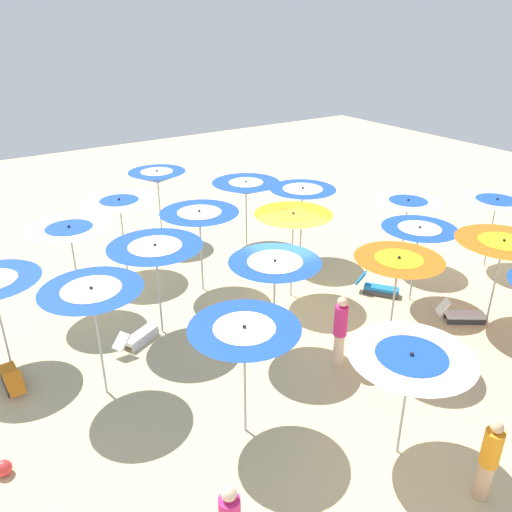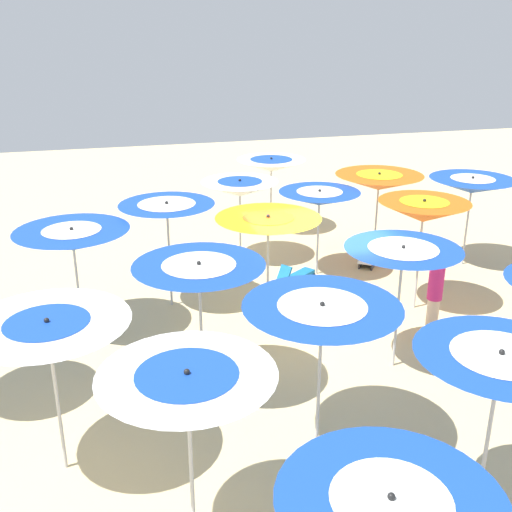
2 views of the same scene
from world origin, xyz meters
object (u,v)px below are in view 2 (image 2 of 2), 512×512
Objects in this scene: beach_umbrella_7 at (268,226)px; lounger_1 at (368,257)px; beach_umbrella_10 at (472,186)px; beach_umbrella_18 at (499,368)px; beachgoer_0 at (435,294)px; beach_umbrella_9 at (48,333)px; beach_umbrella_12 at (403,256)px; beach_umbrella_0 at (271,165)px; beach_umbrella_5 at (379,182)px; beach_umbrella_2 at (167,211)px; beach_umbrella_11 at (423,211)px; beach_umbrella_13 at (322,317)px; lounger_3 at (297,277)px; beach_umbrella_8 at (199,277)px; beach_umbrella_6 at (319,198)px; beach_umbrella_14 at (188,390)px; beach_umbrella_3 at (73,240)px; lounger_0 at (344,464)px; beach_umbrella_1 at (240,188)px.

lounger_1 is (-2.82, 3.53, -2.05)m from beach_umbrella_7.
beach_umbrella_10 is 0.93× the size of beach_umbrella_18.
beach_umbrella_9 is at bearing -116.48° from beachgoer_0.
beach_umbrella_18 is (3.78, -0.73, 0.10)m from beach_umbrella_12.
beach_umbrella_5 reaches higher than beach_umbrella_0.
beach_umbrella_2 is 0.96× the size of beach_umbrella_11.
beach_umbrella_18 is at bearing 36.78° from beach_umbrella_13.
beach_umbrella_7 is 3.22m from lounger_3.
beach_umbrella_8 is at bearing 167.34° from lounger_1.
beach_umbrella_6 reaches higher than lounger_3.
beach_umbrella_12 reaches higher than beachgoer_0.
beach_umbrella_14 is 2.08× the size of lounger_1.
beach_umbrella_14 reaches higher than beachgoer_0.
beach_umbrella_7 reaches higher than beach_umbrella_6.
beach_umbrella_3 reaches higher than lounger_0.
beach_umbrella_3 is 0.90× the size of beach_umbrella_11.
beach_umbrella_3 is (5.34, -5.55, 0.01)m from beach_umbrella_0.
beach_umbrella_11 reaches higher than beach_umbrella_8.
beachgoer_0 is (3.88, -0.39, 0.72)m from lounger_1.
beach_umbrella_8 is at bearing -162.99° from lounger_3.
beach_umbrella_0 is 0.90× the size of beach_umbrella_14.
lounger_0 is (1.18, 3.79, -1.98)m from beach_umbrella_9.
lounger_3 is at bearing 142.93° from beach_umbrella_8.
beach_umbrella_2 is at bearing -158.67° from beach_umbrella_18.
beach_umbrella_0 is 5.71m from beach_umbrella_10.
beach_umbrella_3 is 0.96× the size of beach_umbrella_10.
beach_umbrella_1 is at bearing -175.54° from beach_umbrella_18.
beach_umbrella_18 reaches higher than beach_umbrella_7.
beach_umbrella_1 is 5.14m from beach_umbrella_3.
beach_umbrella_6 is 5.82m from beach_umbrella_8.
beach_umbrella_11 is (-0.20, 3.45, -0.02)m from beach_umbrella_7.
beach_umbrella_6 is at bearing -95.14° from beach_umbrella_10.
beach_umbrella_8 is (5.91, -2.07, 0.19)m from beach_umbrella_1.
beach_umbrella_6 is at bearing 134.74° from beach_umbrella_9.
beach_umbrella_8 is at bearing 122.11° from beach_umbrella_9.
beachgoer_0 is (1.07, 3.14, -1.34)m from beach_umbrella_7.
beach_umbrella_12 is at bearing -36.40° from beach_umbrella_11.
beach_umbrella_9 is (4.20, -0.24, 0.16)m from beach_umbrella_3.
beach_umbrella_10 is at bearing 45.74° from beach_umbrella_0.
beach_umbrella_10 reaches higher than beach_umbrella_6.
beach_umbrella_10 is (-0.54, 7.70, -0.09)m from beach_umbrella_2.
beach_umbrella_10 is 3.13m from lounger_1.
lounger_3 is (1.24, -2.60, -1.87)m from beach_umbrella_5.
beach_umbrella_13 reaches higher than beach_umbrella_9.
lounger_3 is at bearing 143.49° from lounger_1.
beach_umbrella_5 reaches higher than beach_umbrella_6.
beach_umbrella_1 is 1.90× the size of lounger_3.
beachgoer_0 is at bearing 28.42° from beach_umbrella_1.
beach_umbrella_18 reaches higher than beach_umbrella_3.
beach_umbrella_10 is 1.34× the size of beachgoer_0.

